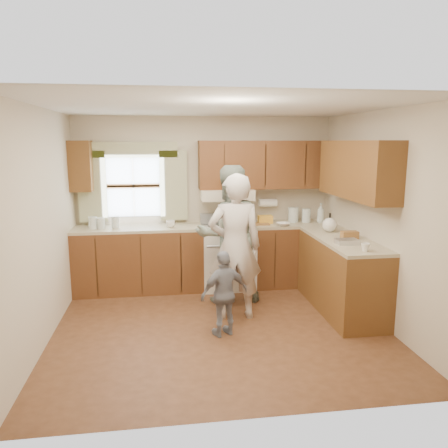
{
  "coord_description": "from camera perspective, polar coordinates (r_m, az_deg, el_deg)",
  "views": [
    {
      "loc": [
        -0.63,
        -4.76,
        2.14
      ],
      "look_at": [
        0.1,
        0.4,
        1.15
      ],
      "focal_mm": 35.0,
      "sensor_mm": 36.0,
      "label": 1
    }
  ],
  "objects": [
    {
      "name": "child",
      "position": [
        4.88,
        0.06,
        -9.08
      ],
      "size": [
        0.61,
        0.42,
        0.97
      ],
      "primitive_type": "imported",
      "rotation": [
        0.0,
        0.0,
        3.5
      ],
      "color": "gray",
      "rests_on": "ground"
    },
    {
      "name": "stove",
      "position": [
        6.48,
        0.47,
        -4.2
      ],
      "size": [
        0.76,
        0.67,
        1.07
      ],
      "color": "silver",
      "rests_on": "ground"
    },
    {
      "name": "woman_left",
      "position": [
        5.26,
        1.44,
        -3.02
      ],
      "size": [
        0.66,
        0.44,
        1.78
      ],
      "primitive_type": "imported",
      "rotation": [
        0.0,
        0.0,
        3.11
      ],
      "color": "#C0B4AB",
      "rests_on": "ground"
    },
    {
      "name": "woman_right",
      "position": [
        5.81,
        0.61,
        -1.38
      ],
      "size": [
        1.0,
        0.84,
        1.84
      ],
      "primitive_type": "imported",
      "rotation": [
        0.0,
        0.0,
        3.31
      ],
      "color": "#254536",
      "rests_on": "ground"
    },
    {
      "name": "kitchen_fixtures",
      "position": [
        6.11,
        3.88,
        -1.58
      ],
      "size": [
        3.8,
        2.25,
        2.15
      ],
      "color": "#40220D",
      "rests_on": "ground"
    },
    {
      "name": "room",
      "position": [
        4.88,
        -0.51,
        0.26
      ],
      "size": [
        3.8,
        3.8,
        3.8
      ],
      "color": "#4A2A17",
      "rests_on": "ground"
    }
  ]
}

